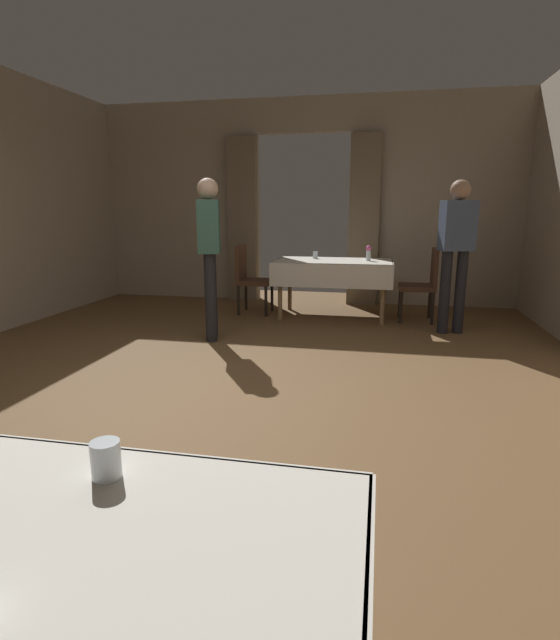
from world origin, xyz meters
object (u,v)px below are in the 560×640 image
dining_table_mid (334,268)px  flower_vase_mid (369,252)px  glass_near_b (106,460)px  glass_mid_b (315,255)px  person_waiter_by_doorway (209,246)px  person_diner_standing_aside (456,244)px  chair_mid_left (250,276)px  chair_mid_right (424,281)px

dining_table_mid → flower_vase_mid: 0.49m
glass_near_b → glass_mid_b: bearing=92.2°
flower_vase_mid → person_waiter_by_doorway: (-1.64, -1.50, 0.17)m
glass_near_b → person_diner_standing_aside: 5.04m
person_waiter_by_doorway → dining_table_mid: bearing=50.2°
chair_mid_left → glass_mid_b: chair_mid_left is taller
dining_table_mid → person_diner_standing_aside: bearing=-23.5°
glass_mid_b → person_diner_standing_aside: person_diner_standing_aside is taller
person_waiter_by_doorway → chair_mid_left: bearing=88.2°
chair_mid_right → glass_mid_b: chair_mid_right is taller
dining_table_mid → person_diner_standing_aside: 1.59m
chair_mid_right → glass_near_b: chair_mid_right is taller
dining_table_mid → glass_near_b: glass_near_b is taller
chair_mid_left → person_waiter_by_doorway: 1.54m
chair_mid_right → glass_mid_b: bearing=169.4°
flower_vase_mid → glass_mid_b: (-0.72, 0.16, -0.06)m
glass_near_b → person_waiter_by_doorway: (-1.14, 4.00, 0.23)m
flower_vase_mid → chair_mid_left: bearing=-178.5°
chair_mid_right → glass_near_b: bearing=-102.6°
person_diner_standing_aside → glass_mid_b: bearing=153.6°
glass_mid_b → person_waiter_by_doorway: person_waiter_by_doorway is taller
glass_near_b → glass_mid_b: size_ratio=0.99×
flower_vase_mid → person_waiter_by_doorway: size_ratio=0.12×
chair_mid_right → person_diner_standing_aside: 0.81m
chair_mid_right → person_diner_standing_aside: (0.27, -0.57, 0.51)m
chair_mid_right → glass_near_b: 5.53m
glass_mid_b → person_diner_standing_aside: size_ratio=0.06×
person_waiter_by_doorway → person_diner_standing_aside: bearing=17.3°
flower_vase_mid → person_waiter_by_doorway: 2.22m
chair_mid_left → chair_mid_right: (2.30, -0.07, 0.00)m
chair_mid_left → chair_mid_right: same height
dining_table_mid → person_diner_standing_aside: size_ratio=0.89×
flower_vase_mid → person_diner_standing_aside: 1.20m
person_diner_standing_aside → chair_mid_right: bearing=115.5°
glass_near_b → chair_mid_right: bearing=77.4°
flower_vase_mid → glass_mid_b: size_ratio=2.07×
chair_mid_left → glass_near_b: bearing=-78.6°
chair_mid_left → glass_near_b: chair_mid_left is taller
dining_table_mid → chair_mid_right: (1.15, -0.04, -0.14)m
person_diner_standing_aside → person_waiter_by_doorway: bearing=-162.7°
dining_table_mid → flower_vase_mid: size_ratio=7.72×
chair_mid_left → flower_vase_mid: (1.59, 0.04, 0.34)m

